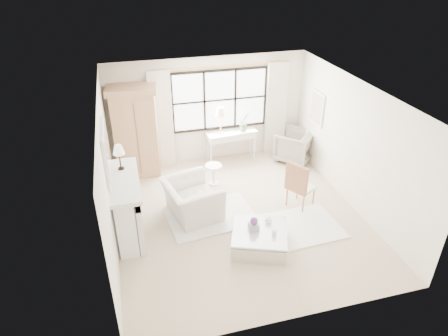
{
  "coord_description": "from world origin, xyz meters",
  "views": [
    {
      "loc": [
        -2.08,
        -6.53,
        5.04
      ],
      "look_at": [
        -0.27,
        0.2,
        1.1
      ],
      "focal_mm": 32.0,
      "sensor_mm": 36.0,
      "label": 1
    }
  ],
  "objects_px": {
    "armoire": "(136,131)",
    "coffee_table": "(259,239)",
    "console_table": "(231,146)",
    "club_armchair": "(192,199)"
  },
  "relations": [
    {
      "from": "armoire",
      "to": "coffee_table",
      "type": "height_order",
      "value": "armoire"
    },
    {
      "from": "console_table",
      "to": "coffee_table",
      "type": "relative_size",
      "value": 1.04
    },
    {
      "from": "armoire",
      "to": "club_armchair",
      "type": "height_order",
      "value": "armoire"
    },
    {
      "from": "club_armchair",
      "to": "coffee_table",
      "type": "relative_size",
      "value": 0.91
    },
    {
      "from": "armoire",
      "to": "console_table",
      "type": "bearing_deg",
      "value": 9.6
    },
    {
      "from": "club_armchair",
      "to": "coffee_table",
      "type": "height_order",
      "value": "club_armchair"
    },
    {
      "from": "armoire",
      "to": "console_table",
      "type": "height_order",
      "value": "armoire"
    },
    {
      "from": "club_armchair",
      "to": "coffee_table",
      "type": "xyz_separation_m",
      "value": [
        1.03,
        -1.34,
        -0.2
      ]
    },
    {
      "from": "console_table",
      "to": "club_armchair",
      "type": "relative_size",
      "value": 1.14
    },
    {
      "from": "club_armchair",
      "to": "armoire",
      "type": "bearing_deg",
      "value": 11.24
    }
  ]
}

